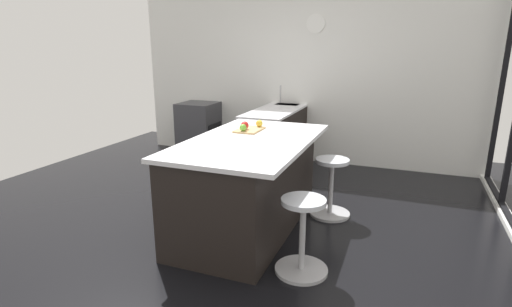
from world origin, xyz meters
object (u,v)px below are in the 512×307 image
stool_middle (302,238)px  cutting_board (249,130)px  apple_yellow (259,123)px  kitchen_island (247,184)px  apple_red (245,125)px  oven_range (199,129)px  apple_green (243,128)px  stool_by_window (331,189)px

stool_middle → cutting_board: 1.44m
cutting_board → apple_yellow: 0.16m
kitchen_island → stool_middle: bearing=50.5°
kitchen_island → stool_middle: kitchen_island is taller
apple_yellow → apple_red: bearing=-27.9°
kitchen_island → oven_range: bearing=-141.6°
stool_middle → apple_green: size_ratio=8.74×
cutting_board → apple_red: bearing=-43.9°
oven_range → stool_by_window: bearing=56.3°
apple_green → oven_range: bearing=-140.9°
cutting_board → apple_red: apple_red is taller
oven_range → stool_by_window: (1.73, 2.59, -0.14)m
kitchen_island → cutting_board: (-0.36, -0.12, 0.47)m
cutting_board → apple_green: (0.13, -0.02, 0.05)m
oven_range → apple_green: apple_green is taller
stool_by_window → cutting_board: bearing=-73.6°
stool_by_window → apple_red: size_ratio=7.66×
kitchen_island → apple_yellow: apple_yellow is taller
apple_green → apple_yellow: (-0.27, 0.08, 0.00)m
stool_by_window → apple_yellow: bearing=-82.2°
kitchen_island → apple_yellow: size_ratio=25.80×
cutting_board → apple_green: 0.14m
stool_middle → apple_green: (-0.83, -0.87, 0.69)m
kitchen_island → cutting_board: bearing=-162.0°
oven_range → apple_red: size_ratio=10.56×
apple_red → apple_green: size_ratio=1.14×
oven_range → cutting_board: (1.98, 1.74, 0.50)m
oven_range → apple_red: apple_red is taller
oven_range → stool_middle: bearing=41.3°
stool_by_window → stool_middle: 1.22m
apple_red → stool_middle: bearing=43.9°
kitchen_island → apple_yellow: (-0.50, -0.06, 0.52)m
kitchen_island → apple_yellow: bearing=-173.4°
kitchen_island → stool_middle: 0.97m
apple_red → apple_green: bearing=12.0°
apple_red → cutting_board: bearing=136.1°
cutting_board → oven_range: bearing=-138.8°
kitchen_island → apple_red: 0.63m
stool_middle → oven_range: bearing=-138.7°
stool_middle → apple_red: apple_red is taller
kitchen_island → stool_by_window: bearing=129.5°
stool_by_window → apple_yellow: apple_yellow is taller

